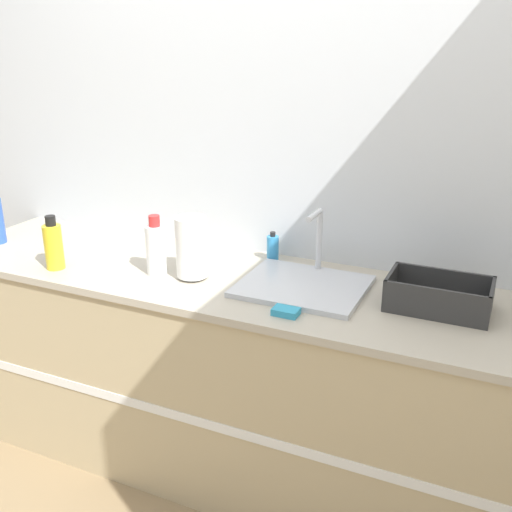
# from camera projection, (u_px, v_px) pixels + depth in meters

# --- Properties ---
(ground_plane) EXTENTS (12.00, 12.00, 0.00)m
(ground_plane) POSITION_uv_depth(u_px,v_px,m) (200.00, 511.00, 2.40)
(ground_plane) COLOR #937A56
(wall_back) EXTENTS (5.00, 0.06, 2.60)m
(wall_back) POSITION_uv_depth(u_px,v_px,m) (269.00, 160.00, 2.53)
(wall_back) COLOR silver
(wall_back) RESTS_ON ground_plane
(counter_cabinet) EXTENTS (2.62, 0.67, 0.90)m
(counter_cabinet) POSITION_uv_depth(u_px,v_px,m) (234.00, 376.00, 2.52)
(counter_cabinet) COLOR tan
(counter_cabinet) RESTS_ON ground_plane
(sink) EXTENTS (0.47, 0.39, 0.27)m
(sink) POSITION_uv_depth(u_px,v_px,m) (304.00, 283.00, 2.26)
(sink) COLOR silver
(sink) RESTS_ON counter_cabinet
(paper_towel_roll) EXTENTS (0.12, 0.12, 0.25)m
(paper_towel_roll) POSITION_uv_depth(u_px,v_px,m) (191.00, 248.00, 2.32)
(paper_towel_roll) COLOR #4C4C51
(paper_towel_roll) RESTS_ON counter_cabinet
(dish_rack) EXTENTS (0.35, 0.20, 0.12)m
(dish_rack) POSITION_uv_depth(u_px,v_px,m) (438.00, 298.00, 2.08)
(dish_rack) COLOR #2D2D2D
(dish_rack) RESTS_ON counter_cabinet
(bottle_white_spray) EXTENTS (0.08, 0.08, 0.24)m
(bottle_white_spray) POSITION_uv_depth(u_px,v_px,m) (156.00, 248.00, 2.37)
(bottle_white_spray) COLOR white
(bottle_white_spray) RESTS_ON counter_cabinet
(bottle_yellow) EXTENTS (0.07, 0.07, 0.22)m
(bottle_yellow) POSITION_uv_depth(u_px,v_px,m) (53.00, 245.00, 2.43)
(bottle_yellow) COLOR yellow
(bottle_yellow) RESTS_ON counter_cabinet
(soap_dispenser) EXTENTS (0.05, 0.05, 0.13)m
(soap_dispenser) POSITION_uv_depth(u_px,v_px,m) (273.00, 248.00, 2.53)
(soap_dispenser) COLOR #338CCC
(soap_dispenser) RESTS_ON counter_cabinet
(sponge) EXTENTS (0.09, 0.06, 0.02)m
(sponge) POSITION_uv_depth(u_px,v_px,m) (286.00, 312.00, 2.05)
(sponge) COLOR #3399BF
(sponge) RESTS_ON counter_cabinet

